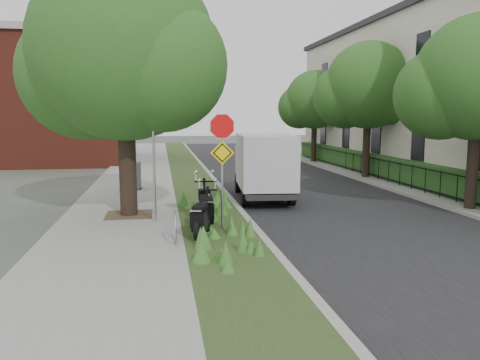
% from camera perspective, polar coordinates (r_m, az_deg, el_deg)
% --- Properties ---
extents(ground, '(120.00, 120.00, 0.00)m').
position_cam_1_polar(ground, '(12.43, 4.69, -6.82)').
color(ground, '#4C5147').
rests_on(ground, ground).
extents(sidewalk_near, '(3.50, 60.00, 0.12)m').
position_cam_1_polar(sidewalk_near, '(21.89, -12.83, -0.40)').
color(sidewalk_near, gray).
rests_on(sidewalk_near, ground).
extents(verge, '(2.00, 60.00, 0.12)m').
position_cam_1_polar(verge, '(21.91, -5.63, -0.24)').
color(verge, '#2B441D').
rests_on(verge, ground).
extents(kerb_near, '(0.20, 60.00, 0.13)m').
position_cam_1_polar(kerb_near, '(22.00, -3.04, -0.16)').
color(kerb_near, '#9E9991').
rests_on(kerb_near, ground).
extents(road, '(7.00, 60.00, 0.01)m').
position_cam_1_polar(road, '(22.68, 5.78, -0.10)').
color(road, black).
rests_on(road, ground).
extents(kerb_far, '(0.20, 60.00, 0.13)m').
position_cam_1_polar(kerb_far, '(23.83, 13.92, 0.24)').
color(kerb_far, '#9E9991').
rests_on(kerb_far, ground).
extents(footpath_far, '(3.20, 60.00, 0.12)m').
position_cam_1_polar(footpath_far, '(24.56, 17.56, 0.31)').
color(footpath_far, gray).
rests_on(footpath_far, ground).
extents(street_tree_main, '(6.21, 5.54, 7.66)m').
position_cam_1_polar(street_tree_main, '(14.63, -14.26, 14.15)').
color(street_tree_main, black).
rests_on(street_tree_main, ground).
extents(bare_post, '(0.08, 0.08, 4.00)m').
position_cam_1_polar(bare_post, '(13.48, -10.49, 3.38)').
color(bare_post, '#A5A8AD').
rests_on(bare_post, ground).
extents(bike_hoop, '(0.06, 0.78, 0.77)m').
position_cam_1_polar(bike_hoop, '(11.36, -7.90, -5.70)').
color(bike_hoop, '#A5A8AD').
rests_on(bike_hoop, ground).
extents(sign_assembly, '(0.94, 0.08, 3.22)m').
position_cam_1_polar(sign_assembly, '(12.35, -2.19, 4.06)').
color(sign_assembly, '#A5A8AD').
rests_on(sign_assembly, ground).
extents(fence_far, '(0.04, 24.00, 1.00)m').
position_cam_1_polar(fence_far, '(24.05, 15.50, 1.70)').
color(fence_far, black).
rests_on(fence_far, ground).
extents(hedge_far, '(1.00, 24.00, 1.10)m').
position_cam_1_polar(hedge_far, '(24.36, 16.99, 1.72)').
color(hedge_far, '#1A4117').
rests_on(hedge_far, footpath_far).
extents(terrace_houses, '(7.40, 26.40, 8.20)m').
position_cam_1_polar(terrace_houses, '(26.06, 24.48, 9.43)').
color(terrace_houses, '#BCB4A1').
rests_on(terrace_houses, ground).
extents(brick_building, '(9.40, 10.40, 8.30)m').
position_cam_1_polar(brick_building, '(34.27, -20.87, 9.18)').
color(brick_building, maroon).
rests_on(brick_building, ground).
extents(far_tree_a, '(4.60, 4.10, 6.22)m').
position_cam_1_polar(far_tree_a, '(16.94, 26.77, 10.38)').
color(far_tree_a, black).
rests_on(far_tree_a, ground).
extents(far_tree_b, '(4.83, 4.31, 6.56)m').
position_cam_1_polar(far_tree_b, '(23.89, 15.20, 10.56)').
color(far_tree_b, black).
rests_on(far_tree_b, ground).
extents(far_tree_c, '(4.37, 3.89, 5.93)m').
position_cam_1_polar(far_tree_c, '(31.31, 8.97, 9.29)').
color(far_tree_c, black).
rests_on(far_tree_c, ground).
extents(scooter_near, '(0.44, 1.90, 0.90)m').
position_cam_1_polar(scooter_near, '(12.67, -4.18, -3.93)').
color(scooter_near, black).
rests_on(scooter_near, ground).
extents(scooter_far, '(0.70, 1.69, 0.83)m').
position_cam_1_polar(scooter_far, '(11.88, -4.70, -4.92)').
color(scooter_far, black).
rests_on(scooter_far, ground).
extents(box_truck, '(2.19, 4.77, 2.09)m').
position_cam_1_polar(box_truck, '(17.48, 2.90, 2.04)').
color(box_truck, '#262628').
rests_on(box_truck, ground).
extents(utility_cabinet, '(0.92, 0.70, 1.12)m').
position_cam_1_polar(utility_cabinet, '(19.75, -13.16, 0.44)').
color(utility_cabinet, '#262628').
rests_on(utility_cabinet, ground).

